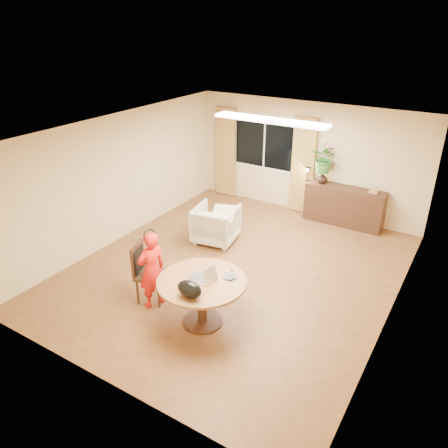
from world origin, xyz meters
name	(u,v)px	position (x,y,z in m)	size (l,w,h in m)	color
floor	(236,270)	(0.00, 0.00, 0.00)	(6.50, 6.50, 0.00)	brown
ceiling	(237,132)	(0.00, 0.00, 2.60)	(6.50, 6.50, 0.00)	white
wall_back	(307,159)	(0.00, 3.25, 1.30)	(5.50, 5.50, 0.00)	beige
wall_left	(120,178)	(-2.75, 0.00, 1.30)	(6.50, 6.50, 0.00)	beige
wall_right	(401,246)	(2.75, 0.00, 1.30)	(6.50, 6.50, 0.00)	beige
window	(265,144)	(-1.10, 3.23, 1.50)	(1.70, 0.03, 1.30)	white
curtain_left	(226,152)	(-2.15, 3.15, 1.15)	(0.55, 0.08, 2.25)	olive
curtain_right	(303,166)	(-0.05, 3.15, 1.15)	(0.55, 0.08, 2.25)	olive
ceiling_panel	(270,120)	(0.00, 1.20, 2.57)	(2.20, 0.35, 0.05)	white
dining_table	(202,290)	(0.34, -1.59, 0.60)	(1.34, 1.34, 0.76)	brown
dining_chair	(151,273)	(-0.71, -1.53, 0.51)	(0.49, 0.45, 1.02)	black
child	(152,270)	(-0.60, -1.62, 0.66)	(0.32, 0.48, 1.32)	red
laptop	(201,271)	(0.31, -1.54, 0.89)	(0.38, 0.25, 0.25)	#B7B7BC
tumbler	(212,270)	(0.35, -1.33, 0.81)	(0.07, 0.07, 0.11)	white
wine_glass	(232,274)	(0.72, -1.35, 0.87)	(0.07, 0.07, 0.21)	white
pot_lid	(230,276)	(0.64, -1.29, 0.78)	(0.21, 0.21, 0.03)	white
handbag	(189,289)	(0.43, -2.02, 0.89)	(0.38, 0.22, 0.25)	black
armchair	(216,224)	(-0.94, 0.79, 0.39)	(0.84, 0.86, 0.78)	beige
throw	(223,210)	(-0.70, 0.71, 0.80)	(0.45, 0.55, 0.03)	beige
sideboard	(344,206)	(1.05, 3.01, 0.44)	(1.74, 0.43, 0.87)	black
vase	(322,178)	(0.49, 3.01, 1.00)	(0.24, 0.24, 0.25)	black
bouquet	(325,159)	(0.51, 3.01, 1.45)	(0.59, 0.51, 0.66)	#316D29
book_stack	(374,191)	(1.64, 3.01, 0.91)	(0.19, 0.14, 0.08)	#916949
desk_lamp	(308,174)	(0.15, 2.96, 1.05)	(0.14, 0.14, 0.35)	black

